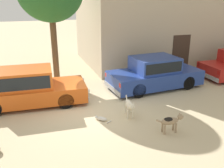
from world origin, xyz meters
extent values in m
plane|color=#CCB78E|center=(0.00, 0.00, 0.00)|extent=(80.00, 80.00, 0.00)
cube|color=#D15619|center=(-2.08, 1.40, 0.46)|extent=(4.38, 2.03, 0.61)
cube|color=#D15619|center=(-2.30, 1.42, 1.11)|extent=(2.23, 1.66, 0.69)
cube|color=black|center=(-2.30, 1.42, 1.12)|extent=(2.06, 1.67, 0.49)
cube|color=#999BA0|center=(0.04, 1.28, 0.26)|extent=(0.22, 1.76, 0.20)
sphere|color=silver|center=(0.11, 1.99, 0.59)|extent=(0.20, 0.20, 0.20)
sphere|color=silver|center=(0.03, 0.57, 0.59)|extent=(0.20, 0.20, 0.20)
cylinder|color=black|center=(-0.75, 2.12, 0.31)|extent=(0.62, 0.24, 0.61)
cylinder|color=black|center=(-0.84, 0.54, 0.31)|extent=(0.62, 0.24, 0.61)
cylinder|color=black|center=(-3.32, 2.27, 0.31)|extent=(0.62, 0.24, 0.61)
cube|color=navy|center=(3.48, 1.50, 0.49)|extent=(4.43, 2.12, 0.68)
cube|color=navy|center=(3.44, 1.50, 1.16)|extent=(2.09, 1.71, 0.65)
cube|color=black|center=(3.44, 1.50, 1.17)|extent=(1.93, 1.72, 0.46)
cube|color=#999BA0|center=(5.61, 1.65, 0.26)|extent=(0.24, 1.80, 0.20)
cube|color=#999BA0|center=(1.35, 1.36, 0.26)|extent=(0.24, 1.80, 0.20)
sphere|color=silver|center=(5.59, 2.39, 0.64)|extent=(0.20, 0.20, 0.20)
sphere|color=silver|center=(5.69, 0.92, 0.64)|extent=(0.20, 0.20, 0.20)
cube|color=red|center=(1.29, 2.16, 0.66)|extent=(0.05, 0.18, 0.18)
cube|color=red|center=(1.40, 0.56, 0.66)|extent=(0.05, 0.18, 0.18)
cylinder|color=black|center=(4.71, 2.41, 0.32)|extent=(0.65, 0.24, 0.64)
cylinder|color=black|center=(4.82, 0.78, 0.32)|extent=(0.65, 0.24, 0.64)
cylinder|color=black|center=(2.13, 2.23, 0.32)|extent=(0.65, 0.24, 0.64)
cylinder|color=black|center=(2.24, 0.60, 0.32)|extent=(0.65, 0.24, 0.64)
cube|color=#999BA0|center=(6.54, 1.56, 0.26)|extent=(0.15, 1.79, 0.20)
cube|color=red|center=(6.56, 2.35, 0.64)|extent=(0.04, 0.18, 0.18)
cube|color=red|center=(6.53, 0.77, 0.64)|extent=(0.04, 0.18, 0.18)
cylinder|color=black|center=(7.42, 2.35, 0.31)|extent=(0.62, 0.21, 0.61)
cube|color=tan|center=(8.09, 6.55, 3.67)|extent=(13.30, 6.29, 7.33)
cube|color=#38281E|center=(6.10, 3.39, 1.05)|extent=(1.10, 0.02, 2.10)
cylinder|color=beige|center=(1.24, -1.08, 0.17)|extent=(0.06, 0.06, 0.34)
cylinder|color=beige|center=(1.08, -1.05, 0.17)|extent=(0.06, 0.06, 0.34)
cylinder|color=beige|center=(1.32, -0.65, 0.17)|extent=(0.06, 0.06, 0.34)
cylinder|color=beige|center=(1.16, -0.62, 0.17)|extent=(0.06, 0.06, 0.34)
ellipsoid|color=beige|center=(1.20, -0.85, 0.44)|extent=(0.34, 0.70, 0.28)
sphere|color=beige|center=(1.13, -1.26, 0.56)|extent=(0.21, 0.21, 0.21)
cone|color=beige|center=(1.11, -1.36, 0.54)|extent=(0.13, 0.13, 0.11)
cone|color=beige|center=(1.19, -1.27, 0.65)|extent=(0.08, 0.08, 0.09)
cone|color=beige|center=(1.06, -1.24, 0.65)|extent=(0.08, 0.08, 0.09)
cylinder|color=beige|center=(1.27, -0.44, 0.52)|extent=(0.08, 0.20, 0.20)
cylinder|color=#997F60|center=(2.17, -2.26, 0.16)|extent=(0.06, 0.06, 0.32)
cylinder|color=#997F60|center=(2.16, -2.42, 0.16)|extent=(0.06, 0.06, 0.32)
cylinder|color=#997F60|center=(1.78, -2.24, 0.16)|extent=(0.06, 0.06, 0.32)
cylinder|color=#997F60|center=(1.77, -2.40, 0.16)|extent=(0.06, 0.06, 0.32)
ellipsoid|color=#997F60|center=(1.97, -2.33, 0.39)|extent=(0.61, 0.24, 0.23)
ellipsoid|color=black|center=(1.92, -2.33, 0.46)|extent=(0.34, 0.22, 0.13)
sphere|color=#997F60|center=(2.33, -2.35, 0.49)|extent=(0.18, 0.18, 0.18)
cone|color=#997F60|center=(2.42, -2.35, 0.48)|extent=(0.10, 0.10, 0.10)
cone|color=#997F60|center=(2.33, -2.29, 0.58)|extent=(0.07, 0.07, 0.08)
cone|color=#997F60|center=(2.33, -2.40, 0.58)|extent=(0.07, 0.07, 0.08)
cylinder|color=#997F60|center=(1.59, -2.31, 0.45)|extent=(0.21, 0.06, 0.15)
ellipsoid|color=beige|center=(0.18, -0.89, 0.07)|extent=(0.38, 0.37, 0.14)
sphere|color=beige|center=(0.02, -0.74, 0.09)|extent=(0.10, 0.10, 0.10)
cone|color=beige|center=(0.00, -0.76, 0.13)|extent=(0.05, 0.05, 0.04)
cone|color=beige|center=(0.03, -0.73, 0.13)|extent=(0.05, 0.05, 0.04)
cylinder|color=beige|center=(0.37, -1.11, 0.02)|extent=(0.21, 0.14, 0.04)
cylinder|color=brown|center=(-0.78, 3.89, 1.62)|extent=(0.30, 0.30, 3.23)
camera|label=1|loc=(-1.94, -8.21, 4.05)|focal=39.27mm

